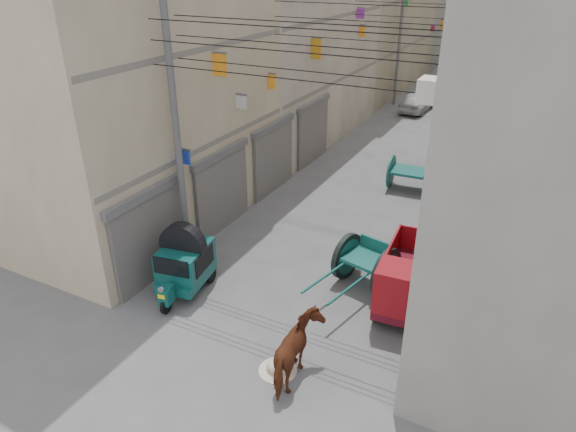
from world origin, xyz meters
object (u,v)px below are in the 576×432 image
Objects in this scene: tonga_cart at (366,263)px; distant_car_grey at (460,105)px; mini_truck at (408,285)px; second_cart at (409,173)px; horse at (297,353)px; feed_sack at (278,366)px; auto_rickshaw at (185,261)px; distant_car_white at (417,101)px; distant_car_green at (458,69)px.

tonga_cart is 19.97m from distant_car_grey.
mini_truck is 2.01× the size of second_cart.
second_cart is at bearing -95.24° from horse.
distant_car_grey reaches higher than feed_sack.
feed_sack is at bearing -123.40° from mini_truck.
auto_rickshaw is 4.36m from feed_sack.
mini_truck is 5.79× the size of feed_sack.
tonga_cart reaches higher than distant_car_white.
distant_car_white is at bearing 113.75° from tonga_cart.
distant_car_white reaches higher than feed_sack.
distant_car_white is at bearing 97.22° from feed_sack.
feed_sack is at bearing 100.45° from distant_car_white.
feed_sack is at bearing -91.92° from second_cart.
distant_car_green is at bearing 78.59° from auto_rickshaw.
distant_car_white is 2.54m from distant_car_grey.
horse is 24.29m from distant_car_grey.
tonga_cart is 7.47m from second_cart.
mini_truck reaches higher than distant_car_white.
auto_rickshaw is 6.24m from mini_truck.
second_cart is (-0.78, 7.43, -0.01)m from tonga_cart.
horse is (-0.07, -4.33, 0.02)m from tonga_cart.
tonga_cart is 1.59m from mini_truck.
distant_car_grey is (-1.11, 19.94, -0.10)m from tonga_cart.
horse is 0.46× the size of distant_car_grey.
horse reaches higher than distant_car_white.
second_cart is 24.58m from distant_car_green.
second_cart is at bearing 106.27° from distant_car_white.
horse is (-1.50, -3.63, -0.09)m from mini_truck.
auto_rickshaw is at bearing -166.55° from mini_truck.
distant_car_white is at bearing 99.79° from mini_truck.
distant_car_green is (-3.38, 36.20, -0.21)m from horse.
auto_rickshaw is 22.79m from distant_car_grey.
horse reaches higher than second_cart.
distant_car_green is at bearing 95.50° from distant_car_grey.
mini_truck is at bearing -12.77° from tonga_cart.
horse is at bearing -77.59° from tonga_cart.
distant_car_white is 12.13m from distant_car_green.
feed_sack is 36.28m from distant_car_green.
feed_sack is (0.19, -11.73, -0.60)m from second_cart.
second_cart is 11.75m from feed_sack.
feed_sack is 24.24m from distant_car_white.
tonga_cart is at bearing 82.21° from feed_sack.
tonga_cart is at bearing 105.12° from distant_car_green.
distant_car_grey is (2.53, 0.20, 0.02)m from distant_car_white.
feed_sack is 0.31× the size of horse.
distant_car_green is at bearing -93.38° from horse.
mini_truck reaches higher than auto_rickshaw.
distant_car_grey is (-2.54, 20.64, -0.21)m from mini_truck.
second_cart is (3.73, 10.02, -0.22)m from auto_rickshaw.
distant_car_grey is 12.16m from distant_car_green.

